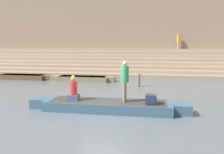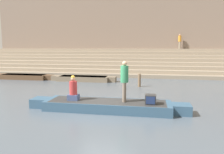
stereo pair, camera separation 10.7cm
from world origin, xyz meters
The scene contains 11 objects.
ground_plane centered at (0.00, 0.00, 0.00)m, with size 120.00×120.00×0.00m, color #4C5660.
ghat_steps centered at (0.00, 13.97, 0.91)m, with size 36.00×6.34×2.58m.
back_wall centered at (0.00, 16.81, 4.37)m, with size 34.20×1.28×8.80m.
rowboat_main centered at (0.18, -0.34, 0.22)m, with size 7.02×1.53×0.41m.
person_standing centered at (0.93, -0.30, 1.43)m, with size 0.34×0.34×1.76m.
person_rowing centered at (-1.33, -0.41, 0.86)m, with size 0.47×0.37×1.11m.
tv_set centered at (2.05, -0.51, 0.61)m, with size 0.45×0.42×0.40m.
moored_boat_shore centered at (-3.40, 7.54, 0.22)m, with size 5.40×1.25×0.40m.
moored_boat_distant centered at (-8.86, 7.72, 0.22)m, with size 5.40×1.25×0.40m.
mooring_post centered at (1.25, 5.71, 0.45)m, with size 0.20×0.20×0.90m, color brown.
person_on_steps centered at (5.07, 15.82, 3.51)m, with size 0.33×0.33×1.62m.
Camera 2 is at (2.04, -9.46, 2.74)m, focal length 35.00 mm.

